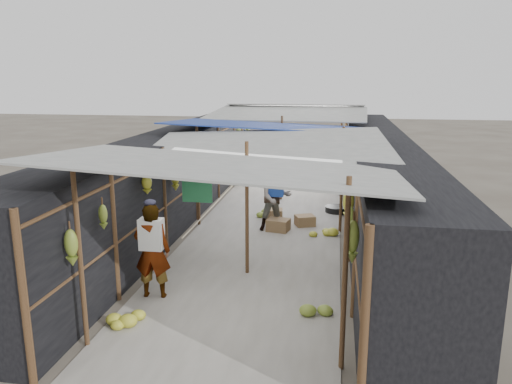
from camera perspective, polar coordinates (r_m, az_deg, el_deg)
The scene contains 14 objects.
ground at distance 7.29m, azimuth -5.38°, elevation -18.19°, with size 80.00×80.00×0.00m, color #6B6356.
aisle_slab at distance 13.17m, azimuth 1.68°, elevation -3.47°, with size 3.60×16.00×0.02m, color #9E998E.
stall_left at distance 13.49m, azimuth -9.74°, elevation 1.74°, with size 1.40×15.00×2.30m, color black.
stall_right at distance 12.83m, azimuth 13.76°, elevation 0.96°, with size 1.40×15.00×2.30m, color black.
crate_near at distance 12.41m, azimuth 2.56°, elevation -3.82°, with size 0.53×0.42×0.32m, color #92724A.
crate_mid at distance 12.88m, azimuth 5.61°, elevation -3.30°, with size 0.48×0.38×0.29m, color #92724A.
crate_back at distance 13.37m, azimuth 2.04°, elevation -2.60°, with size 0.47×0.38×0.30m, color #92724A.
black_basin at distance 14.26m, azimuth 9.14°, elevation -1.99°, with size 0.61×0.61×0.18m, color black.
vendor_elderly at distance 8.79m, azimuth -11.77°, elevation -6.62°, with size 0.62×0.41×1.70m, color silver.
shopper_blue at distance 12.33m, azimuth 2.24°, elevation -0.60°, with size 0.82×0.64×1.69m, color navy.
vendor_seated at distance 16.37m, azimuth 9.21°, elevation 1.14°, with size 0.53×0.31×0.83m, color #46413D.
market_canopy at distance 13.03m, azimuth 2.05°, elevation 7.11°, with size 5.62×15.20×2.77m.
hanging_bananas at distance 12.78m, azimuth 1.84°, elevation 3.59°, with size 3.96×13.89×0.82m.
floor_bananas at distance 13.26m, azimuth 1.82°, elevation -2.80°, with size 3.62×10.66×0.29m.
Camera 1 is at (1.62, -6.01, 3.79)m, focal length 35.00 mm.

